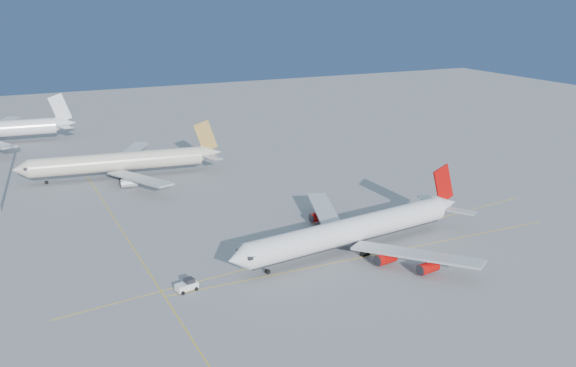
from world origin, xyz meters
name	(u,v)px	position (x,y,z in m)	size (l,w,h in m)	color
ground	(324,236)	(0.00, 0.00, 0.00)	(500.00, 500.00, 0.00)	slate
taxiway_lines	(252,237)	(-14.71, 6.34, 0.01)	(118.86, 140.00, 0.02)	#EFB50D
airliner_virgin	(356,230)	(2.02, -9.91, 4.48)	(60.20, 53.61, 14.87)	white
airliner_etihad	(122,162)	(-30.54, 66.75, 4.72)	(59.40, 54.55, 15.50)	beige
pushback_tug	(187,285)	(-35.58, -13.35, 1.03)	(4.30, 3.14, 2.23)	white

